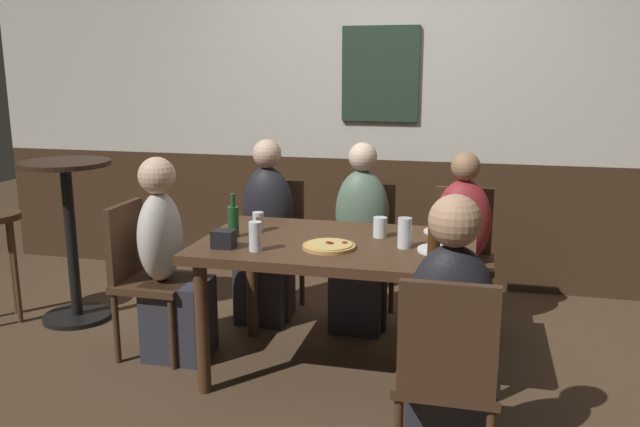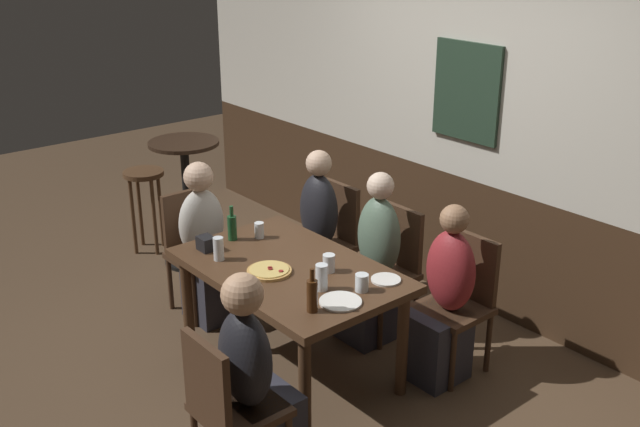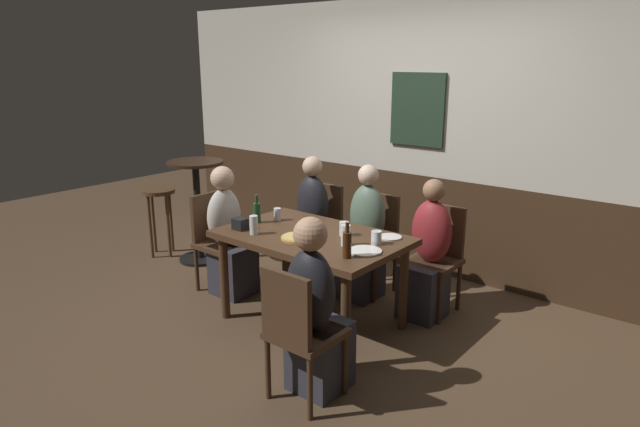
% 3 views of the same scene
% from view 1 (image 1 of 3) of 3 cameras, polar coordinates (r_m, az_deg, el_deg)
% --- Properties ---
extents(ground_plane, '(12.00, 12.00, 0.00)m').
position_cam_1_polar(ground_plane, '(3.68, 1.39, -13.62)').
color(ground_plane, '#4C3826').
extents(wall_back, '(6.40, 0.13, 2.60)m').
position_cam_1_polar(wall_back, '(4.94, 5.63, 8.78)').
color(wall_back, '#3D2819').
rests_on(wall_back, ground_plane).
extents(dining_table, '(1.42, 0.90, 0.74)m').
position_cam_1_polar(dining_table, '(3.44, 1.45, -3.87)').
color(dining_table, '#472D1C').
rests_on(dining_table, ground_plane).
extents(chair_right_far, '(0.40, 0.40, 0.88)m').
position_cam_1_polar(chair_right_far, '(4.25, 12.23, -3.12)').
color(chair_right_far, '#422B1C').
rests_on(chair_right_far, ground_plane).
extents(chair_right_near, '(0.40, 0.40, 0.88)m').
position_cam_1_polar(chair_right_near, '(2.62, 11.00, -13.22)').
color(chair_right_near, '#422B1C').
rests_on(chair_right_near, ground_plane).
extents(chair_mid_far, '(0.40, 0.40, 0.88)m').
position_cam_1_polar(chair_mid_far, '(4.30, 3.91, -2.65)').
color(chair_mid_far, '#422B1C').
rests_on(chair_mid_far, ground_plane).
extents(chair_head_west, '(0.40, 0.40, 0.88)m').
position_cam_1_polar(chair_head_west, '(3.87, -15.09, -4.80)').
color(chair_head_west, '#422B1C').
rests_on(chair_head_west, ground_plane).
extents(chair_left_far, '(0.40, 0.40, 0.88)m').
position_cam_1_polar(chair_left_far, '(4.45, -4.03, -2.14)').
color(chair_left_far, '#422B1C').
rests_on(chair_left_far, ground_plane).
extents(person_right_far, '(0.34, 0.37, 1.13)m').
position_cam_1_polar(person_right_far, '(4.10, 12.14, -4.03)').
color(person_right_far, '#2D2D38').
rests_on(person_right_far, ground_plane).
extents(person_right_near, '(0.34, 0.37, 1.16)m').
position_cam_1_polar(person_right_near, '(2.77, 11.18, -11.85)').
color(person_right_near, '#2D2D38').
rests_on(person_right_near, ground_plane).
extents(person_mid_far, '(0.34, 0.37, 1.17)m').
position_cam_1_polar(person_mid_far, '(4.15, 3.52, -3.26)').
color(person_mid_far, '#2D2D38').
rests_on(person_mid_far, ground_plane).
extents(person_head_west, '(0.37, 0.34, 1.15)m').
position_cam_1_polar(person_head_west, '(3.80, -12.93, -5.12)').
color(person_head_west, '#2D2D38').
rests_on(person_head_west, ground_plane).
extents(person_left_far, '(0.34, 0.37, 1.18)m').
position_cam_1_polar(person_left_far, '(4.30, -4.69, -2.68)').
color(person_left_far, '#2D2D38').
rests_on(person_left_far, ground_plane).
extents(pizza, '(0.27, 0.27, 0.03)m').
position_cam_1_polar(pizza, '(3.28, 0.79, -2.85)').
color(pizza, tan).
rests_on(pizza, dining_table).
extents(pint_glass_amber, '(0.07, 0.07, 0.11)m').
position_cam_1_polar(pint_glass_amber, '(3.50, 5.24, -1.32)').
color(pint_glass_amber, silver).
rests_on(pint_glass_amber, dining_table).
extents(pint_glass_stout, '(0.07, 0.07, 0.15)m').
position_cam_1_polar(pint_glass_stout, '(3.30, 7.36, -1.84)').
color(pint_glass_stout, silver).
rests_on(pint_glass_stout, dining_table).
extents(beer_glass_tall, '(0.08, 0.08, 0.10)m').
position_cam_1_polar(beer_glass_tall, '(3.46, 10.21, -1.72)').
color(beer_glass_tall, silver).
rests_on(beer_glass_tall, dining_table).
extents(pint_glass_pale, '(0.06, 0.06, 0.11)m').
position_cam_1_polar(pint_glass_pale, '(3.64, -5.39, -0.78)').
color(pint_glass_pale, silver).
rests_on(pint_glass_pale, dining_table).
extents(beer_glass_half, '(0.06, 0.06, 0.15)m').
position_cam_1_polar(beer_glass_half, '(3.24, -5.64, -2.17)').
color(beer_glass_half, silver).
rests_on(beer_glass_half, dining_table).
extents(beer_bottle_green, '(0.06, 0.06, 0.23)m').
position_cam_1_polar(beer_bottle_green, '(3.52, -7.54, -0.58)').
color(beer_bottle_green, '#194723').
rests_on(beer_bottle_green, dining_table).
extents(beer_bottle_brown, '(0.06, 0.06, 0.25)m').
position_cam_1_polar(beer_bottle_brown, '(3.09, 9.88, -2.36)').
color(beer_bottle_brown, '#42230F').
rests_on(beer_bottle_brown, dining_table).
extents(plate_white_large, '(0.24, 0.24, 0.01)m').
position_cam_1_polar(plate_white_large, '(3.29, 10.49, -3.15)').
color(plate_white_large, white).
rests_on(plate_white_large, dining_table).
extents(plate_white_small, '(0.17, 0.17, 0.01)m').
position_cam_1_polar(plate_white_small, '(3.65, 10.35, -1.55)').
color(plate_white_small, white).
rests_on(plate_white_small, dining_table).
extents(condiment_caddy, '(0.11, 0.09, 0.09)m').
position_cam_1_polar(condiment_caddy, '(3.32, -8.37, -2.20)').
color(condiment_caddy, black).
rests_on(condiment_caddy, dining_table).
extents(side_bar_table, '(0.56, 0.56, 1.05)m').
position_cam_1_polar(side_bar_table, '(4.51, -20.89, -1.18)').
color(side_bar_table, black).
rests_on(side_bar_table, ground_plane).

